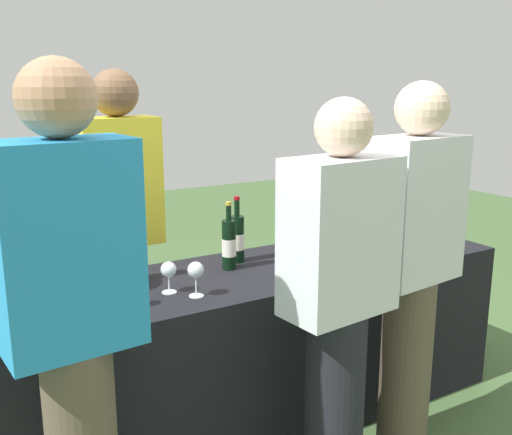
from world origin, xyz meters
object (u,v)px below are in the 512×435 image
at_px(wine_glass_0, 127,285).
at_px(guest_2, 412,262).
at_px(wine_bottle_0, 36,274).
at_px(wine_bottle_5, 357,220).
at_px(guest_0, 73,321).
at_px(wine_glass_3, 312,253).
at_px(guest_1, 338,296).
at_px(wine_bottle_1, 137,254).
at_px(ice_bucket, 95,269).
at_px(wine_glass_1, 169,271).
at_px(server_pouring, 122,226).
at_px(wine_bottle_4, 286,234).
at_px(wine_glass_4, 369,242).
at_px(wine_glass_2, 196,271).
at_px(wine_bottle_3, 237,238).
at_px(wine_bottle_2, 229,244).

relative_size(wine_glass_0, guest_2, 0.08).
distance_m(wine_bottle_0, wine_glass_0, 0.37).
xyz_separation_m(wine_bottle_5, guest_0, (-1.69, -0.68, 0.03)).
bearing_deg(guest_0, wine_bottle_5, 17.51).
relative_size(wine_glass_3, guest_1, 0.08).
height_order(wine_bottle_1, wine_bottle_5, wine_bottle_5).
bearing_deg(wine_glass_0, wine_glass_3, -1.27).
relative_size(wine_glass_0, ice_bucket, 0.55).
bearing_deg(wine_bottle_5, wine_glass_1, -169.25).
bearing_deg(wine_bottle_5, wine_glass_0, -167.89).
height_order(server_pouring, guest_2, server_pouring).
xyz_separation_m(wine_bottle_4, wine_glass_1, (-0.68, -0.16, -0.03)).
height_order(wine_bottle_0, wine_glass_1, wine_bottle_0).
distance_m(wine_bottle_0, wine_glass_4, 1.51).
height_order(wine_glass_2, ice_bucket, ice_bucket).
xyz_separation_m(wine_glass_2, ice_bucket, (-0.33, 0.29, -0.01)).
relative_size(wine_bottle_3, wine_glass_4, 2.31).
relative_size(wine_bottle_3, guest_1, 0.21).
height_order(wine_bottle_3, ice_bucket, wine_bottle_3).
xyz_separation_m(wine_glass_2, guest_1, (0.38, -0.44, -0.03)).
relative_size(ice_bucket, server_pouring, 0.14).
bearing_deg(wine_bottle_5, wine_glass_2, -163.83).
xyz_separation_m(wine_bottle_4, ice_bucket, (-0.93, 0.03, -0.03)).
xyz_separation_m(wine_glass_2, server_pouring, (-0.07, 0.71, 0.05)).
relative_size(wine_glass_2, server_pouring, 0.09).
xyz_separation_m(wine_glass_1, guest_2, (0.91, -0.46, 0.02)).
height_order(wine_bottle_2, wine_bottle_4, wine_bottle_4).
relative_size(wine_bottle_1, wine_bottle_4, 0.92).
relative_size(wine_glass_1, server_pouring, 0.08).
bearing_deg(guest_2, wine_bottle_4, 103.83).
bearing_deg(wine_bottle_5, wine_glass_4, -120.83).
relative_size(wine_glass_0, wine_glass_3, 1.01).
bearing_deg(wine_glass_4, guest_1, -140.75).
bearing_deg(wine_glass_3, guest_2, -55.83).
distance_m(wine_glass_3, server_pouring, 0.96).
height_order(wine_bottle_0, wine_bottle_4, wine_bottle_4).
distance_m(wine_glass_0, wine_glass_2, 0.28).
height_order(guest_0, guest_2, guest_0).
distance_m(wine_glass_2, wine_glass_4, 0.93).
bearing_deg(wine_glass_2, wine_bottle_3, 41.32).
relative_size(wine_bottle_2, ice_bucket, 1.33).
height_order(wine_glass_0, guest_0, guest_0).
bearing_deg(ice_bucket, wine_bottle_0, -173.69).
height_order(wine_bottle_0, server_pouring, server_pouring).
bearing_deg(wine_glass_3, wine_bottle_0, 167.52).
bearing_deg(wine_glass_1, guest_0, -137.27).
bearing_deg(ice_bucket, wine_glass_1, -37.47).
bearing_deg(wine_glass_1, wine_bottle_3, 27.13).
xyz_separation_m(guest_0, guest_1, (0.95, -0.08, -0.08)).
bearing_deg(ice_bucket, wine_bottle_4, -2.08).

